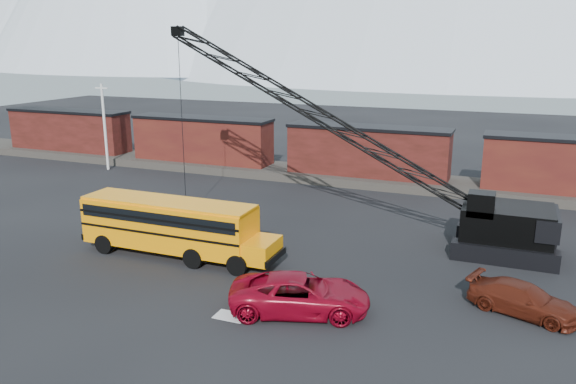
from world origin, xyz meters
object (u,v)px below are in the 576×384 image
(school_bus, at_px, (174,225))
(crawler_crane, at_px, (335,125))
(red_pickup, at_px, (300,294))
(maroon_suv, at_px, (523,299))

(school_bus, bearing_deg, crawler_crane, 45.05)
(school_bus, xyz_separation_m, red_pickup, (8.88, -3.76, -0.94))
(school_bus, distance_m, red_pickup, 9.69)
(maroon_suv, bearing_deg, crawler_crane, 75.04)
(crawler_crane, bearing_deg, red_pickup, -80.19)
(red_pickup, xyz_separation_m, crawler_crane, (-1.87, 10.79, 5.96))
(school_bus, xyz_separation_m, crawler_crane, (7.02, 7.03, 5.02))
(red_pickup, xyz_separation_m, maroon_suv, (9.14, 3.51, -0.17))
(maroon_suv, bearing_deg, school_bus, 107.73)
(red_pickup, distance_m, maroon_suv, 9.80)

